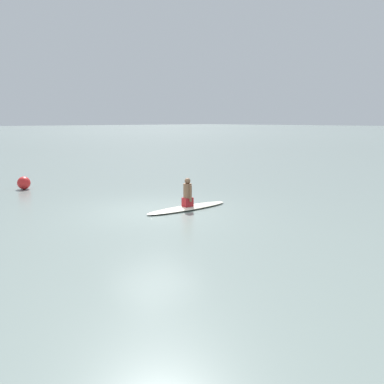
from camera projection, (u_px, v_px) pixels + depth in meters
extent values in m
plane|color=slate|center=(154.00, 211.00, 12.42)|extent=(400.00, 400.00, 0.00)
ellipsoid|color=silver|center=(188.00, 208.00, 12.70)|extent=(3.08, 0.83, 0.09)
cube|color=#A51E23|center=(188.00, 202.00, 12.66)|extent=(0.32, 0.26, 0.28)
cylinder|color=brown|center=(188.00, 191.00, 12.60)|extent=(0.28, 0.28, 0.47)
sphere|color=brown|center=(188.00, 181.00, 12.54)|extent=(0.19, 0.19, 0.19)
cylinder|color=brown|center=(184.00, 192.00, 12.73)|extent=(0.08, 0.08, 0.52)
cylinder|color=brown|center=(191.00, 194.00, 12.49)|extent=(0.08, 0.08, 0.52)
sphere|color=red|center=(24.00, 183.00, 16.32)|extent=(0.52, 0.52, 0.52)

